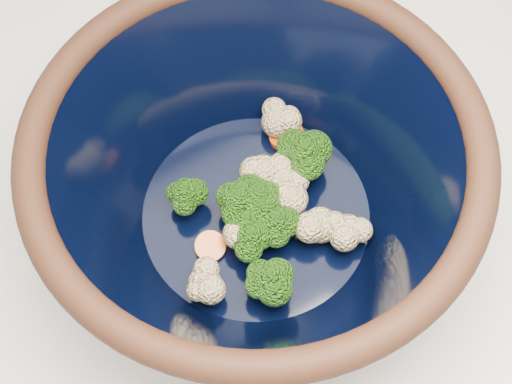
# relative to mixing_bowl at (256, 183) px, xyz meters

# --- Properties ---
(mixing_bowl) EXTENTS (0.37, 0.37, 0.16)m
(mixing_bowl) POSITION_rel_mixing_bowl_xyz_m (0.00, 0.00, 0.00)
(mixing_bowl) COLOR black
(mixing_bowl) RESTS_ON counter
(vegetable_pile) EXTENTS (0.17, 0.16, 0.06)m
(vegetable_pile) POSITION_rel_mixing_bowl_xyz_m (0.00, -0.01, -0.03)
(vegetable_pile) COLOR #608442
(vegetable_pile) RESTS_ON mixing_bowl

